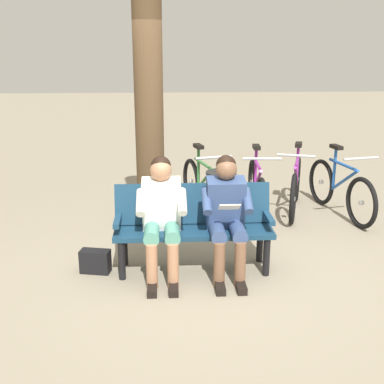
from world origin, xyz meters
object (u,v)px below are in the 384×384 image
object	(u,v)px
person_companion	(162,212)
bicycle_orange	(257,190)
person_reading	(227,211)
bicycle_green	(340,190)
bench	(193,221)
handbag	(95,261)
bicycle_silver	(295,186)
tree_trunk	(149,101)
bicycle_blue	(203,189)
litter_bin	(221,202)

from	to	relation	value
person_companion	bicycle_orange	distance (m)	2.18
person_reading	bicycle_green	xyz separation A→B (m)	(-1.76, -1.69, -0.31)
bench	bicycle_orange	bearing A→B (deg)	-121.27
handbag	bicycle_silver	size ratio (longest dim) A/B	0.19
tree_trunk	bicycle_green	size ratio (longest dim) A/B	1.95
handbag	bench	bearing A→B (deg)	-175.14
bicycle_blue	litter_bin	bearing A→B (deg)	-1.39
person_reading	bicycle_blue	world-z (taller)	person_reading
bench	person_companion	distance (m)	0.39
tree_trunk	bicycle_blue	distance (m)	1.56
person_reading	handbag	size ratio (longest dim) A/B	4.00
bicycle_blue	bicycle_green	bearing A→B (deg)	70.46
person_reading	tree_trunk	world-z (taller)	tree_trunk
person_reading	bicycle_blue	distance (m)	1.87
bicycle_orange	bicycle_green	bearing A→B (deg)	90.89
bench	handbag	size ratio (longest dim) A/B	5.34
bicycle_orange	litter_bin	bearing A→B (deg)	-39.21
tree_trunk	bicycle_orange	bearing A→B (deg)	-159.31
handbag	tree_trunk	world-z (taller)	tree_trunk
bench	person_reading	world-z (taller)	person_reading
tree_trunk	bicycle_blue	bearing A→B (deg)	-137.49
handbag	bicycle_green	size ratio (longest dim) A/B	0.18
tree_trunk	bicycle_silver	world-z (taller)	tree_trunk
person_reading	bicycle_silver	distance (m)	2.26
bench	bicycle_green	bearing A→B (deg)	-144.01
bench	bicycle_orange	world-z (taller)	bicycle_orange
bicycle_green	person_companion	bearing A→B (deg)	-66.15
person_reading	bicycle_green	distance (m)	2.46
person_reading	bicycle_orange	xyz separation A→B (m)	(-0.63, -1.75, -0.31)
bench	bicycle_silver	bearing A→B (deg)	-131.72
handbag	bicycle_blue	distance (m)	2.16
bicycle_green	bicycle_blue	bearing A→B (deg)	-106.00
person_companion	bicycle_green	distance (m)	2.95
person_companion	bicycle_green	bearing A→B (deg)	-145.09
tree_trunk	bicycle_silver	size ratio (longest dim) A/B	2.00
person_reading	litter_bin	size ratio (longest dim) A/B	1.56
handbag	bicycle_blue	xyz separation A→B (m)	(-1.23, -1.76, 0.24)
person_companion	bicycle_orange	xyz separation A→B (m)	(-1.27, -1.75, -0.30)
bench	bicycle_orange	size ratio (longest dim) A/B	0.95
person_companion	litter_bin	bearing A→B (deg)	-122.08
bench	handbag	distance (m)	1.08
handbag	bicycle_orange	world-z (taller)	bicycle_orange
litter_bin	bicycle_blue	size ratio (longest dim) A/B	0.47
person_reading	tree_trunk	distance (m)	1.73
person_reading	bicycle_silver	size ratio (longest dim) A/B	0.74
person_companion	bicycle_orange	size ratio (longest dim) A/B	0.71
bicycle_green	bicycle_orange	distance (m)	1.13
handbag	litter_bin	distance (m)	1.78
tree_trunk	litter_bin	size ratio (longest dim) A/B	4.19
tree_trunk	bicycle_silver	bearing A→B (deg)	-161.25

